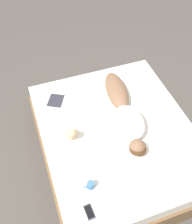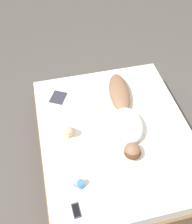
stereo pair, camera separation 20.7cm
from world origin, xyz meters
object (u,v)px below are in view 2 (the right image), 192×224
at_px(open_magazine, 68,100).
at_px(cell_phone, 76,210).
at_px(coffee_mug, 81,184).
at_px(person, 124,115).

distance_m(open_magazine, cell_phone, 1.38).
height_order(open_magazine, cell_phone, same).
distance_m(open_magazine, coffee_mug, 1.15).
bearing_deg(person, coffee_mug, 54.18).
height_order(person, coffee_mug, person).
relative_size(coffee_mug, cell_phone, 0.72).
distance_m(coffee_mug, cell_phone, 0.24).
xyz_separation_m(open_magazine, cell_phone, (0.15, 1.37, 0.00)).
height_order(person, cell_phone, person).
relative_size(person, coffee_mug, 12.13).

